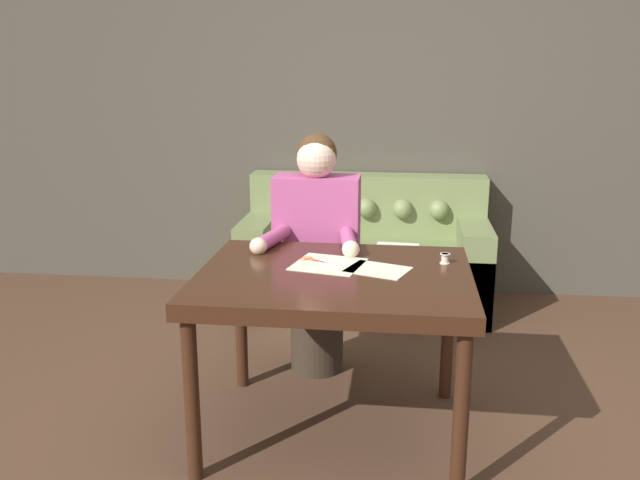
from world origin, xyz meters
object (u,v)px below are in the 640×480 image
object	(u,v)px
dining_table	(335,290)
scissors	(315,261)
thread_spool	(445,258)
person	(317,254)
couch	(365,259)

from	to	relation	value
dining_table	scissors	size ratio (longest dim) A/B	5.32
scissors	thread_spool	world-z (taller)	thread_spool
scissors	thread_spool	distance (m)	0.57
person	scissors	xyz separation A→B (m)	(0.05, -0.49, 0.11)
dining_table	couch	world-z (taller)	couch
person	dining_table	bearing A→B (deg)	-76.11
thread_spool	dining_table	bearing A→B (deg)	-158.40
person	thread_spool	distance (m)	0.78
person	scissors	world-z (taller)	person
person	couch	bearing A→B (deg)	79.57
person	thread_spool	size ratio (longest dim) A/B	27.99
thread_spool	person	bearing A→B (deg)	143.85
person	scissors	distance (m)	0.51
person	scissors	bearing A→B (deg)	-83.73
dining_table	couch	distance (m)	1.73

